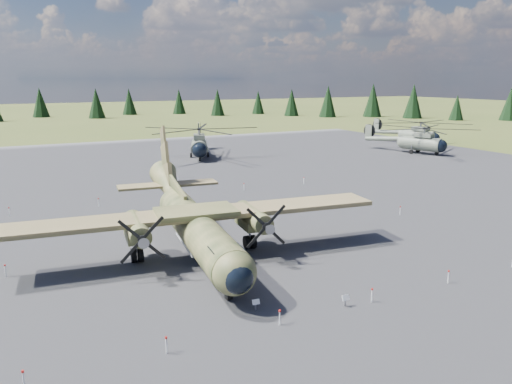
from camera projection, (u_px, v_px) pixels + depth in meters
name	position (u px, v px, depth m)	size (l,w,h in m)	color
ground	(239.00, 240.00, 39.20)	(500.00, 500.00, 0.00)	#535827
apron	(196.00, 211.00, 47.91)	(120.00, 120.00, 0.04)	slate
transport_plane	(193.00, 219.00, 35.85)	(26.81, 24.23, 8.82)	#384324
helicopter_near	(199.00, 137.00, 78.88)	(24.36, 24.36, 4.84)	slate
helicopter_mid	(421.00, 135.00, 83.67)	(22.15, 22.34, 4.41)	slate
helicopter_far	(418.00, 129.00, 93.68)	(20.02, 22.12, 4.54)	slate
info_placard_left	(256.00, 303.00, 27.25)	(0.43, 0.22, 0.65)	gray
info_placard_right	(345.00, 299.00, 27.69)	(0.45, 0.21, 0.70)	gray
barrier_fence	(234.00, 235.00, 38.82)	(33.12, 29.62, 0.85)	white
treeline	(164.00, 171.00, 42.27)	(294.42, 300.28, 10.95)	black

